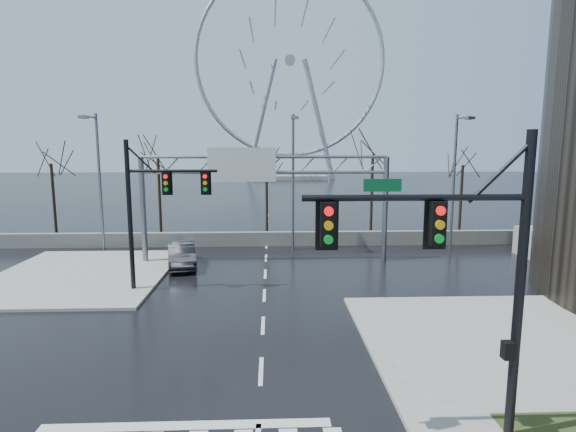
{
  "coord_description": "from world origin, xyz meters",
  "views": [
    {
      "loc": [
        0.38,
        -14.44,
        7.56
      ],
      "look_at": [
        1.27,
        9.07,
        4.0
      ],
      "focal_mm": 28.0,
      "sensor_mm": 36.0,
      "label": 1
    }
  ],
  "objects_px": {
    "car": "(181,255)",
    "signal_mast_near": "(468,260)",
    "signal_mast_far": "(151,201)",
    "sign_gantry": "(259,185)",
    "ferris_wheel": "(290,68)"
  },
  "relations": [
    {
      "from": "ferris_wheel",
      "to": "signal_mast_far",
      "type": "bearing_deg",
      "value": -97.2
    },
    {
      "from": "signal_mast_near",
      "to": "car",
      "type": "distance_m",
      "value": 21.25
    },
    {
      "from": "car",
      "to": "sign_gantry",
      "type": "bearing_deg",
      "value": -1.55
    },
    {
      "from": "ferris_wheel",
      "to": "car",
      "type": "xyz_separation_m",
      "value": [
        -10.41,
        -81.04,
        -25.34
      ]
    },
    {
      "from": "ferris_wheel",
      "to": "car",
      "type": "distance_m",
      "value": 85.55
    },
    {
      "from": "signal_mast_near",
      "to": "signal_mast_far",
      "type": "bearing_deg",
      "value": 130.26
    },
    {
      "from": "signal_mast_near",
      "to": "ferris_wheel",
      "type": "height_order",
      "value": "ferris_wheel"
    },
    {
      "from": "ferris_wheel",
      "to": "signal_mast_near",
      "type": "bearing_deg",
      "value": -89.92
    },
    {
      "from": "signal_mast_far",
      "to": "car",
      "type": "distance_m",
      "value": 6.44
    },
    {
      "from": "signal_mast_far",
      "to": "sign_gantry",
      "type": "height_order",
      "value": "signal_mast_far"
    },
    {
      "from": "sign_gantry",
      "to": "signal_mast_near",
      "type": "bearing_deg",
      "value": -73.81
    },
    {
      "from": "car",
      "to": "signal_mast_near",
      "type": "bearing_deg",
      "value": -72.46
    },
    {
      "from": "sign_gantry",
      "to": "ferris_wheel",
      "type": "xyz_separation_m",
      "value": [
        5.38,
        80.04,
        20.95
      ]
    },
    {
      "from": "signal_mast_near",
      "to": "ferris_wheel",
      "type": "relative_size",
      "value": 0.16
    },
    {
      "from": "ferris_wheel",
      "to": "car",
      "type": "relative_size",
      "value": 10.62
    }
  ]
}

